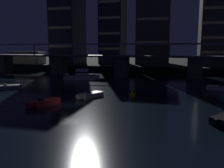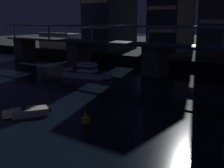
% 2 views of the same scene
% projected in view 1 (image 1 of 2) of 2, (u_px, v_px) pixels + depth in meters
% --- Properties ---
extents(ground_plane, '(400.00, 400.00, 0.00)m').
position_uv_depth(ground_plane, '(70.00, 105.00, 34.24)').
color(ground_plane, black).
extents(far_riverbank, '(240.00, 80.00, 2.20)m').
position_uv_depth(far_riverbank, '(143.00, 63.00, 114.55)').
color(far_riverbank, black).
rests_on(far_riverbank, ground).
extents(river_bridge, '(85.85, 6.40, 9.38)m').
position_uv_depth(river_bridge, '(122.00, 62.00, 68.17)').
color(river_bridge, '#4C4944').
rests_on(river_bridge, ground).
extents(tower_west_low, '(9.57, 13.96, 33.32)m').
position_uv_depth(tower_west_low, '(68.00, 20.00, 89.88)').
color(tower_west_low, '#282833').
rests_on(tower_west_low, far_riverbank).
extents(tower_west_tall, '(8.68, 11.45, 28.71)m').
position_uv_depth(tower_west_tall, '(113.00, 26.00, 91.58)').
color(tower_west_tall, '#282833').
rests_on(tower_west_tall, far_riverbank).
extents(tower_central, '(11.63, 12.49, 40.06)m').
position_uv_depth(tower_central, '(154.00, 9.00, 86.18)').
color(tower_central, '#423D38').
rests_on(tower_central, far_riverbank).
extents(tower_east_tall, '(10.08, 11.13, 23.52)m').
position_uv_depth(tower_east_tall, '(216.00, 31.00, 79.29)').
color(tower_east_tall, '#423D38').
rests_on(tower_east_tall, far_riverbank).
extents(waterfront_pavilion, '(12.40, 7.40, 4.70)m').
position_uv_depth(waterfront_pavilion, '(28.00, 58.00, 89.16)').
color(waterfront_pavilion, '#B2AD9E').
rests_on(waterfront_pavilion, far_riverbank).
extents(cabin_cruiser_near_left, '(9.37, 4.54, 2.79)m').
position_uv_depth(cabin_cruiser_near_left, '(81.00, 76.00, 61.15)').
color(cabin_cruiser_near_left, silver).
rests_on(cabin_cruiser_near_left, ground).
extents(speedboat_near_center, '(3.43, 4.93, 1.16)m').
position_uv_depth(speedboat_near_center, '(44.00, 103.00, 33.80)').
color(speedboat_near_center, maroon).
rests_on(speedboat_near_center, ground).
extents(speedboat_near_right, '(3.63, 4.86, 1.16)m').
position_uv_depth(speedboat_near_right, '(90.00, 95.00, 39.24)').
color(speedboat_near_right, beige).
rests_on(speedboat_near_right, ground).
extents(speedboat_mid_left, '(5.14, 2.93, 1.16)m').
position_uv_depth(speedboat_mid_left, '(219.00, 88.00, 45.89)').
color(speedboat_mid_left, silver).
rests_on(speedboat_mid_left, ground).
extents(speedboat_mid_center, '(4.70, 3.97, 1.16)m').
position_uv_depth(speedboat_mid_center, '(8.00, 87.00, 47.21)').
color(speedboat_mid_center, gray).
rests_on(speedboat_mid_center, ground).
extents(channel_buoy, '(0.90, 0.90, 1.76)m').
position_uv_depth(channel_buoy, '(132.00, 94.00, 39.54)').
color(channel_buoy, yellow).
rests_on(channel_buoy, ground).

